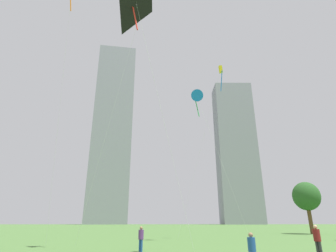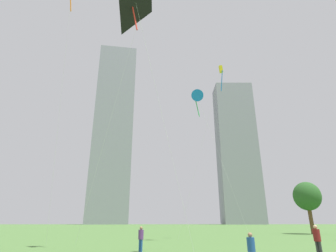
% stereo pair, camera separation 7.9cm
% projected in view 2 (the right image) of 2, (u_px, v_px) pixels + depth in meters
% --- Properties ---
extents(person_standing_0, '(0.41, 0.41, 1.84)m').
position_uv_depth(person_standing_0, '(317.00, 238.00, 16.16)').
color(person_standing_0, '#2D2D33').
rests_on(person_standing_0, ground).
extents(person_standing_1, '(0.35, 0.35, 1.58)m').
position_uv_depth(person_standing_1, '(251.00, 248.00, 11.96)').
color(person_standing_1, tan).
rests_on(person_standing_1, ground).
extents(person_standing_5, '(0.37, 0.37, 1.68)m').
position_uv_depth(person_standing_5, '(141.00, 237.00, 18.95)').
color(person_standing_5, '#1E478C').
rests_on(person_standing_5, ground).
extents(kite_flying_1, '(6.34, 2.62, 22.24)m').
position_uv_depth(kite_flying_1, '(221.00, 72.00, 36.15)').
color(kite_flying_1, silver).
rests_on(kite_flying_1, ground).
extents(kite_flying_2, '(5.96, 1.54, 17.46)m').
position_uv_depth(kite_flying_2, '(197.00, 96.00, 32.47)').
color(kite_flying_2, silver).
rests_on(kite_flying_2, ground).
extents(kite_flying_4, '(5.71, 3.92, 18.57)m').
position_uv_depth(kite_flying_4, '(135.00, 3.00, 19.31)').
color(kite_flying_4, silver).
rests_on(kite_flying_4, ground).
extents(park_tree_0, '(4.35, 4.35, 8.21)m').
position_uv_depth(park_tree_0, '(307.00, 196.00, 43.91)').
color(park_tree_0, brown).
rests_on(park_tree_0, ground).
extents(distant_highrise_0, '(24.43, 18.56, 106.96)m').
position_uv_depth(distant_highrise_0, '(114.00, 129.00, 158.38)').
color(distant_highrise_0, gray).
rests_on(distant_highrise_0, ground).
extents(distant_highrise_1, '(21.75, 14.48, 80.23)m').
position_uv_depth(distant_highrise_1, '(237.00, 150.00, 152.06)').
color(distant_highrise_1, gray).
rests_on(distant_highrise_1, ground).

